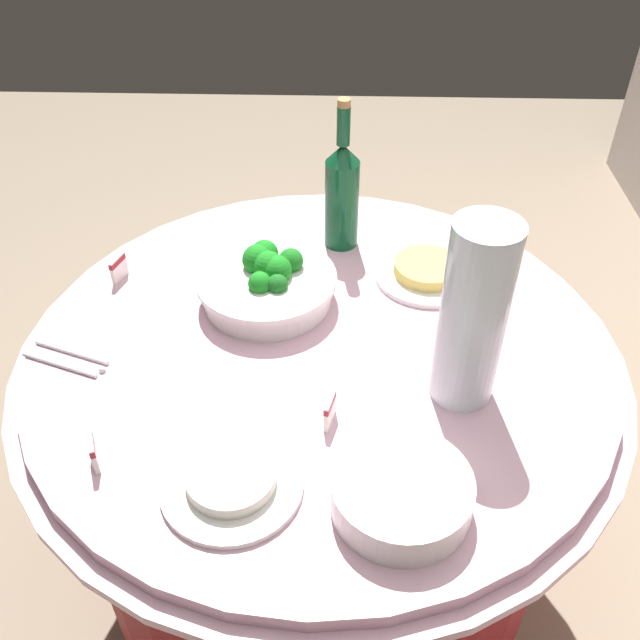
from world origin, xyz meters
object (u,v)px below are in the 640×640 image
(plate_stack, at_px, (401,493))
(serving_tongs, at_px, (69,360))
(broccoli_bowl, at_px, (268,282))
(label_placard_front, at_px, (93,450))
(wine_bottle, at_px, (342,192))
(food_plate_rice, at_px, (232,481))
(decorative_fruit_vase, at_px, (472,324))
(food_plate_noodles, at_px, (427,272))
(label_placard_rear, at_px, (118,267))
(label_placard_mid, at_px, (330,409))

(plate_stack, relative_size, serving_tongs, 1.27)
(broccoli_bowl, distance_m, label_placard_front, 0.48)
(broccoli_bowl, bearing_deg, wine_bottle, 145.72)
(food_plate_rice, bearing_deg, plate_stack, 84.19)
(wine_bottle, relative_size, label_placard_front, 6.11)
(food_plate_rice, bearing_deg, label_placard_front, -99.98)
(wine_bottle, height_order, food_plate_rice, wine_bottle)
(decorative_fruit_vase, bearing_deg, food_plate_rice, -59.77)
(food_plate_noodles, distance_m, label_placard_rear, 0.65)
(broccoli_bowl, bearing_deg, label_placard_rear, -100.58)
(food_plate_noodles, bearing_deg, label_placard_mid, -25.45)
(serving_tongs, bearing_deg, label_placard_mid, 74.71)
(broccoli_bowl, height_order, decorative_fruit_vase, decorative_fruit_vase)
(broccoli_bowl, relative_size, food_plate_noodles, 1.27)
(food_plate_noodles, xyz_separation_m, label_placard_mid, (0.41, -0.20, 0.02))
(broccoli_bowl, relative_size, decorative_fruit_vase, 0.82)
(serving_tongs, relative_size, label_placard_mid, 3.01)
(serving_tongs, distance_m, food_plate_rice, 0.43)
(plate_stack, relative_size, food_plate_rice, 0.95)
(wine_bottle, xyz_separation_m, decorative_fruit_vase, (0.46, 0.21, 0.02))
(food_plate_rice, bearing_deg, food_plate_noodles, 148.03)
(serving_tongs, bearing_deg, broccoli_bowl, 119.10)
(label_placard_rear, bearing_deg, label_placard_mid, 49.38)
(label_placard_front, xyz_separation_m, label_placard_rear, (-0.48, -0.08, 0.00))
(plate_stack, distance_m, wine_bottle, 0.71)
(broccoli_bowl, relative_size, wine_bottle, 0.83)
(decorative_fruit_vase, bearing_deg, broccoli_bowl, -124.51)
(plate_stack, distance_m, serving_tongs, 0.66)
(wine_bottle, distance_m, label_placard_front, 0.75)
(label_placard_rear, bearing_deg, broccoli_bowl, 79.42)
(wine_bottle, distance_m, label_placard_rear, 0.50)
(label_placard_rear, bearing_deg, plate_stack, 45.50)
(decorative_fruit_vase, bearing_deg, label_placard_front, -73.22)
(plate_stack, height_order, label_placard_front, plate_stack)
(decorative_fruit_vase, height_order, food_plate_noodles, decorative_fruit_vase)
(label_placard_front, bearing_deg, serving_tongs, -153.28)
(broccoli_bowl, distance_m, food_plate_rice, 0.46)
(food_plate_rice, height_order, label_placard_front, label_placard_front)
(label_placard_front, xyz_separation_m, label_placard_mid, (-0.10, 0.37, 0.00))
(wine_bottle, xyz_separation_m, label_placard_rear, (0.15, -0.46, -0.10))
(wine_bottle, relative_size, label_placard_rear, 6.11)
(decorative_fruit_vase, relative_size, food_plate_rice, 1.55)
(broccoli_bowl, relative_size, label_placard_rear, 5.09)
(food_plate_noodles, bearing_deg, plate_stack, -8.77)
(food_plate_rice, bearing_deg, label_placard_mid, 132.95)
(wine_bottle, height_order, serving_tongs, wine_bottle)
(label_placard_mid, bearing_deg, serving_tongs, -105.29)
(plate_stack, bearing_deg, food_plate_noodles, 171.23)
(plate_stack, relative_size, label_placard_rear, 3.82)
(food_plate_noodles, distance_m, label_placard_mid, 0.46)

